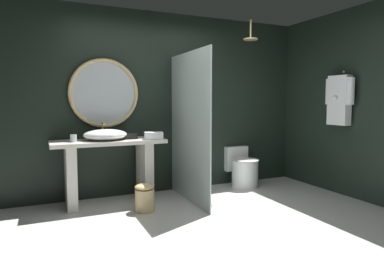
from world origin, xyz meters
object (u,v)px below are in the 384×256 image
object	(u,v)px
vessel_sink	(105,135)
waste_bin	(145,197)
hanging_bathrobe	(339,98)
toilet	(242,169)
folded_hand_towel	(154,136)
rain_shower_head	(251,38)
round_wall_mirror	(104,93)
tumbler_cup	(73,138)
tissue_box	(130,136)

from	to	relation	value
vessel_sink	waste_bin	bearing A→B (deg)	-52.68
hanging_bathrobe	toilet	bearing A→B (deg)	133.52
vessel_sink	folded_hand_towel	xyz separation A→B (m)	(0.60, -0.15, -0.02)
rain_shower_head	hanging_bathrobe	xyz separation A→B (m)	(1.00, -0.71, -0.87)
round_wall_mirror	toilet	world-z (taller)	round_wall_mirror
hanging_bathrobe	waste_bin	world-z (taller)	hanging_bathrobe
rain_shower_head	hanging_bathrobe	bearing A→B (deg)	-35.25
tumbler_cup	tissue_box	bearing A→B (deg)	2.52
vessel_sink	toilet	size ratio (longest dim) A/B	0.90
vessel_sink	toilet	distance (m)	2.21
toilet	folded_hand_towel	size ratio (longest dim) A/B	2.63
vessel_sink	round_wall_mirror	size ratio (longest dim) A/B	0.59
tumbler_cup	waste_bin	distance (m)	1.14
tissue_box	toilet	bearing A→B (deg)	2.30
tumbler_cup	round_wall_mirror	bearing A→B (deg)	34.43
vessel_sink	waste_bin	world-z (taller)	vessel_sink
round_wall_mirror	tissue_box	bearing A→B (deg)	-43.21
vessel_sink	rain_shower_head	size ratio (longest dim) A/B	1.88
tumbler_cup	round_wall_mirror	world-z (taller)	round_wall_mirror
vessel_sink	waste_bin	size ratio (longest dim) A/B	1.63
tissue_box	folded_hand_towel	size ratio (longest dim) A/B	0.74
tumbler_cup	hanging_bathrobe	world-z (taller)	hanging_bathrobe
tissue_box	vessel_sink	bearing A→B (deg)	-178.05
waste_bin	hanging_bathrobe	bearing A→B (deg)	-8.91
rain_shower_head	folded_hand_towel	size ratio (longest dim) A/B	1.25
round_wall_mirror	toilet	xyz separation A→B (m)	(2.07, -0.19, -1.17)
toilet	vessel_sink	bearing A→B (deg)	-177.75
vessel_sink	rain_shower_head	xyz separation A→B (m)	(2.05, -0.20, 1.34)
hanging_bathrobe	folded_hand_towel	world-z (taller)	hanging_bathrobe
tumbler_cup	rain_shower_head	distance (m)	2.80
round_wall_mirror	rain_shower_head	world-z (taller)	rain_shower_head
tumbler_cup	waste_bin	bearing A→B (deg)	-31.50
waste_bin	folded_hand_towel	size ratio (longest dim) A/B	1.44
round_wall_mirror	hanging_bathrobe	world-z (taller)	round_wall_mirror
tumbler_cup	folded_hand_towel	world-z (taller)	folded_hand_towel
hanging_bathrobe	toilet	xyz separation A→B (m)	(-0.94, 0.99, -1.10)
hanging_bathrobe	rain_shower_head	bearing A→B (deg)	144.75
tumbler_cup	folded_hand_towel	bearing A→B (deg)	-7.50
hanging_bathrobe	folded_hand_towel	distance (m)	2.62
rain_shower_head	round_wall_mirror	bearing A→B (deg)	166.76
tumbler_cup	round_wall_mirror	size ratio (longest dim) A/B	0.10
round_wall_mirror	toilet	distance (m)	2.39
vessel_sink	tissue_box	size ratio (longest dim) A/B	3.18
round_wall_mirror	waste_bin	distance (m)	1.51
hanging_bathrobe	folded_hand_towel	xyz separation A→B (m)	(-2.46, 0.76, -0.49)
hanging_bathrobe	round_wall_mirror	bearing A→B (deg)	158.56
tissue_box	folded_hand_towel	world-z (taller)	folded_hand_towel
tissue_box	toilet	world-z (taller)	tissue_box
waste_bin	round_wall_mirror	bearing A→B (deg)	113.14
rain_shower_head	waste_bin	size ratio (longest dim) A/B	0.87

